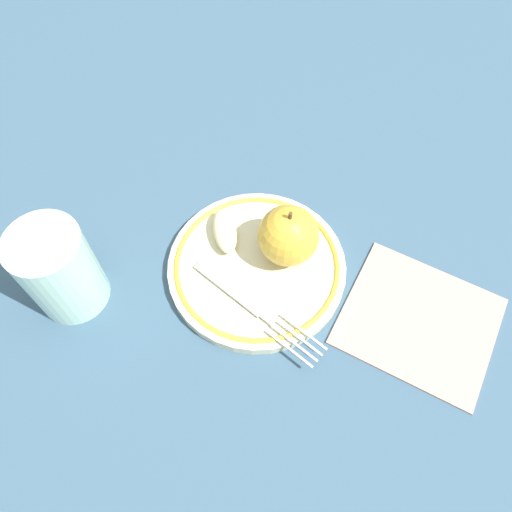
% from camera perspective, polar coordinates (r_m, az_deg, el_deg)
% --- Properties ---
extents(ground_plane, '(2.00, 2.00, 0.00)m').
position_cam_1_polar(ground_plane, '(0.57, 1.71, -2.33)').
color(ground_plane, '#375469').
extents(plate, '(0.20, 0.20, 0.02)m').
position_cam_1_polar(plate, '(0.57, 0.00, -1.41)').
color(plate, beige).
rests_on(plate, ground_plane).
extents(apple_red_whole, '(0.07, 0.07, 0.08)m').
position_cam_1_polar(apple_red_whole, '(0.54, 3.71, 2.34)').
color(apple_red_whole, gold).
rests_on(apple_red_whole, plate).
extents(apple_slice_front, '(0.06, 0.06, 0.02)m').
position_cam_1_polar(apple_slice_front, '(0.57, -3.59, 2.88)').
color(apple_slice_front, beige).
rests_on(apple_slice_front, plate).
extents(fork, '(0.06, 0.17, 0.00)m').
position_cam_1_polar(fork, '(0.53, -0.42, -5.73)').
color(fork, silver).
rests_on(fork, plate).
extents(drinking_glass, '(0.08, 0.08, 0.11)m').
position_cam_1_polar(drinking_glass, '(0.55, -21.52, -1.54)').
color(drinking_glass, silver).
rests_on(drinking_glass, ground_plane).
extents(napkin_folded, '(0.15, 0.16, 0.01)m').
position_cam_1_polar(napkin_folded, '(0.57, 18.16, -7.02)').
color(napkin_folded, tan).
rests_on(napkin_folded, ground_plane).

